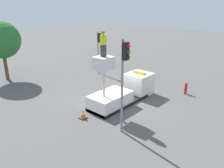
{
  "coord_description": "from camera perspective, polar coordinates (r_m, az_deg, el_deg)",
  "views": [
    {
      "loc": [
        -12.54,
        -10.32,
        7.51
      ],
      "look_at": [
        -2.44,
        -1.39,
        2.66
      ],
      "focal_mm": 35.0,
      "sensor_mm": 36.0,
      "label": 1
    }
  ],
  "objects": [
    {
      "name": "traffic_light_across",
      "position": [
        25.04,
        -3.43,
        10.29
      ],
      "size": [
        0.34,
        0.57,
        4.8
      ],
      "color": "gray",
      "rests_on": "ground"
    },
    {
      "name": "ground_plane",
      "position": [
        17.9,
        1.83,
        -5.05
      ],
      "size": [
        120.0,
        120.0,
        0.0
      ],
      "primitive_type": "plane",
      "color": "#565451"
    },
    {
      "name": "tree_left_bg",
      "position": [
        25.24,
        -26.94,
        10.22
      ],
      "size": [
        3.8,
        3.8,
        6.15
      ],
      "color": "brown",
      "rests_on": "ground"
    },
    {
      "name": "fire_hydrant",
      "position": [
        20.64,
        18.72,
        -1.09
      ],
      "size": [
        0.47,
        0.23,
        1.08
      ],
      "color": "red",
      "rests_on": "ground"
    },
    {
      "name": "traffic_light_pole",
      "position": [
        12.46,
        3.2,
        3.79
      ],
      "size": [
        0.34,
        0.57,
        5.8
      ],
      "color": "gray",
      "rests_on": "ground"
    },
    {
      "name": "traffic_cone_rear",
      "position": [
        15.61,
        -7.6,
        -7.85
      ],
      "size": [
        0.5,
        0.5,
        0.68
      ],
      "color": "black",
      "rests_on": "ground"
    },
    {
      "name": "worker",
      "position": [
        15.13,
        -2.28,
        10.38
      ],
      "size": [
        0.4,
        0.26,
        1.75
      ],
      "color": "#38383D",
      "rests_on": "bucket_truck"
    },
    {
      "name": "bucket_truck",
      "position": [
        17.96,
        3.05,
        -1.91
      ],
      "size": [
        6.57,
        2.06,
        4.17
      ],
      "color": "black",
      "rests_on": "ground"
    }
  ]
}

